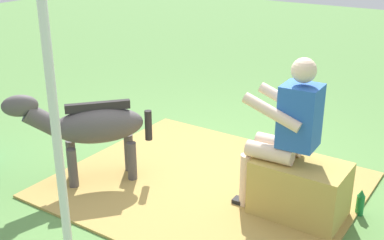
{
  "coord_description": "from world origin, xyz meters",
  "views": [
    {
      "loc": [
        -2.47,
        3.76,
        2.31
      ],
      "look_at": [
        0.02,
        0.02,
        0.55
      ],
      "focal_mm": 45.98,
      "sensor_mm": 36.0,
      "label": 1
    }
  ],
  "objects_px": {
    "hay_bale": "(299,190)",
    "soda_bottle": "(360,203)",
    "person_seated": "(285,129)",
    "tent_pole_left": "(55,119)",
    "pony_standing": "(90,127)"
  },
  "relations": [
    {
      "from": "hay_bale",
      "to": "tent_pole_left",
      "type": "distance_m",
      "value": 2.16
    },
    {
      "from": "hay_bale",
      "to": "soda_bottle",
      "type": "xyz_separation_m",
      "value": [
        -0.44,
        -0.31,
        -0.14
      ]
    },
    {
      "from": "person_seated",
      "to": "soda_bottle",
      "type": "bearing_deg",
      "value": -152.32
    },
    {
      "from": "hay_bale",
      "to": "person_seated",
      "type": "xyz_separation_m",
      "value": [
        0.17,
        0.01,
        0.52
      ]
    },
    {
      "from": "person_seated",
      "to": "soda_bottle",
      "type": "relative_size",
      "value": 5.7
    },
    {
      "from": "pony_standing",
      "to": "hay_bale",
      "type": "bearing_deg",
      "value": -164.79
    },
    {
      "from": "pony_standing",
      "to": "tent_pole_left",
      "type": "relative_size",
      "value": 0.46
    },
    {
      "from": "person_seated",
      "to": "pony_standing",
      "type": "height_order",
      "value": "person_seated"
    },
    {
      "from": "person_seated",
      "to": "hay_bale",
      "type": "bearing_deg",
      "value": -178.11
    },
    {
      "from": "hay_bale",
      "to": "person_seated",
      "type": "bearing_deg",
      "value": 1.89
    },
    {
      "from": "hay_bale",
      "to": "pony_standing",
      "type": "distance_m",
      "value": 2.0
    },
    {
      "from": "person_seated",
      "to": "pony_standing",
      "type": "xyz_separation_m",
      "value": [
        1.73,
        0.51,
        -0.2
      ]
    },
    {
      "from": "pony_standing",
      "to": "soda_bottle",
      "type": "relative_size",
      "value": 4.56
    },
    {
      "from": "person_seated",
      "to": "tent_pole_left",
      "type": "height_order",
      "value": "tent_pole_left"
    },
    {
      "from": "hay_bale",
      "to": "soda_bottle",
      "type": "bearing_deg",
      "value": -144.56
    }
  ]
}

